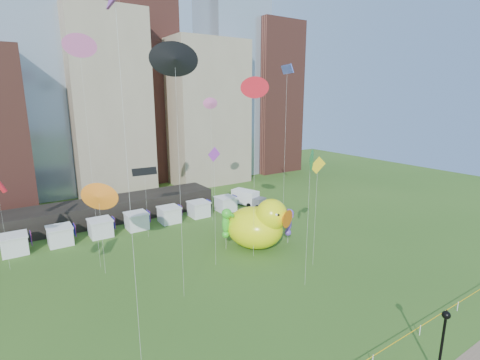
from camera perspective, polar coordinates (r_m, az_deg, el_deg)
skyline at (r=75.82m, az=-22.22°, el=14.32°), size 101.00×23.00×68.00m
pavilion at (r=58.40m, az=-22.57°, el=-4.88°), size 38.00×6.00×3.20m
vendor_tents at (r=54.13m, az=-15.99°, el=-6.30°), size 33.24×2.80×2.40m
big_duck at (r=45.24m, az=2.89°, el=-7.08°), size 8.75×9.49×6.61m
small_duck at (r=50.13m, az=0.07°, el=-7.17°), size 3.30×3.85×2.73m
seahorse_green at (r=44.60m, az=-2.21°, el=-6.46°), size 1.65×1.85×5.27m
seahorse_purple at (r=46.89m, az=7.73°, el=-6.29°), size 1.55×1.75×4.65m
lamppost at (r=29.11m, az=29.41°, el=-20.83°), size 0.55×0.55×5.25m
box_truck at (r=63.00m, az=1.19°, el=-2.82°), size 3.94×6.45×2.58m
kite_1 at (r=40.49m, az=-24.04°, el=18.76°), size 2.28×0.66×24.57m
kite_2 at (r=31.63m, az=-10.26°, el=18.27°), size 2.85×0.64×23.04m
kite_3 at (r=34.14m, az=11.07°, el=3.10°), size 1.73×1.45×13.88m
kite_6 at (r=39.78m, az=-21.48°, el=-2.50°), size 2.27×2.28×10.00m
kite_9 at (r=52.38m, az=-4.66°, el=11.92°), size 1.62×0.30×18.45m
kite_10 at (r=48.56m, az=-14.86°, el=1.28°), size 3.22×0.68×9.56m
kite_12 at (r=39.17m, az=12.16°, el=1.85°), size 1.80×0.55×12.44m
kite_13 at (r=48.88m, az=7.46°, el=16.83°), size 1.82×3.61×22.57m
kite_15 at (r=38.20m, az=-4.12°, el=3.36°), size 0.61×1.54×13.49m
kite_16 at (r=39.85m, az=2.38°, el=14.36°), size 1.29×2.16×20.68m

